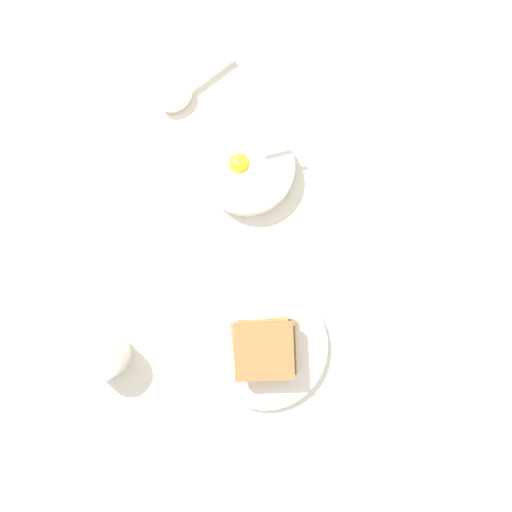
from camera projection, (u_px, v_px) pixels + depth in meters
name	position (u px, v px, depth m)	size (l,w,h in m)	color
ground_plane	(240.00, 229.00, 0.88)	(3.00, 3.00, 0.00)	silver
egg_bowl	(248.00, 169.00, 0.87)	(0.16, 0.16, 0.07)	white
toast_plate	(264.00, 345.00, 0.85)	(0.21, 0.21, 0.02)	white
toast_sandwich	(264.00, 348.00, 0.81)	(0.11, 0.11, 0.06)	brown
soup_spoon	(182.00, 93.00, 0.89)	(0.13, 0.14, 0.03)	white
drinking_cup	(103.00, 357.00, 0.82)	(0.08, 0.08, 0.07)	silver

